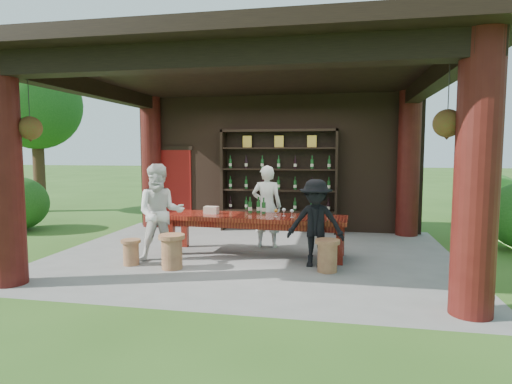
% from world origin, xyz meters
% --- Properties ---
extents(ground, '(90.00, 90.00, 0.00)m').
position_xyz_m(ground, '(0.00, 0.00, 0.00)').
color(ground, '#2D5119').
rests_on(ground, ground).
extents(pavilion, '(7.50, 6.00, 3.60)m').
position_xyz_m(pavilion, '(-0.01, 0.43, 2.13)').
color(pavilion, slate).
rests_on(pavilion, ground).
extents(wine_shelf, '(2.80, 0.43, 2.46)m').
position_xyz_m(wine_shelf, '(0.16, 2.45, 1.23)').
color(wine_shelf, black).
rests_on(wine_shelf, ground).
extents(tasting_table, '(3.40, 1.01, 0.75)m').
position_xyz_m(tasting_table, '(0.07, 0.01, 0.63)').
color(tasting_table, '#4F0E0B').
rests_on(tasting_table, ground).
extents(stool_near_left, '(0.44, 0.44, 0.57)m').
position_xyz_m(stool_near_left, '(-1.11, -1.18, 0.30)').
color(stool_near_left, brown).
rests_on(stool_near_left, ground).
extents(stool_near_right, '(0.40, 0.40, 0.53)m').
position_xyz_m(stool_near_right, '(1.42, -0.88, 0.28)').
color(stool_near_right, brown).
rests_on(stool_near_right, ground).
extents(stool_far_left, '(0.34, 0.34, 0.44)m').
position_xyz_m(stool_far_left, '(-1.89, -1.10, 0.23)').
color(stool_far_left, brown).
rests_on(stool_far_left, ground).
extents(host, '(0.63, 0.43, 1.66)m').
position_xyz_m(host, '(0.16, 0.72, 0.83)').
color(host, white).
rests_on(host, ground).
extents(guest_woman, '(1.03, 0.93, 1.72)m').
position_xyz_m(guest_woman, '(-1.48, -0.77, 0.86)').
color(guest_woman, silver).
rests_on(guest_woman, ground).
extents(guest_man, '(0.99, 0.61, 1.48)m').
position_xyz_m(guest_man, '(1.21, -0.59, 0.74)').
color(guest_man, black).
rests_on(guest_man, ground).
extents(table_bottles, '(0.36, 0.18, 0.31)m').
position_xyz_m(table_bottles, '(0.05, 0.30, 0.90)').
color(table_bottles, '#194C1E').
rests_on(table_bottles, tasting_table).
extents(table_glasses, '(0.73, 0.21, 0.15)m').
position_xyz_m(table_glasses, '(0.74, -0.06, 0.82)').
color(table_glasses, silver).
rests_on(table_glasses, tasting_table).
extents(napkin_basket, '(0.27, 0.19, 0.14)m').
position_xyz_m(napkin_basket, '(-0.81, 0.05, 0.82)').
color(napkin_basket, '#BF6672').
rests_on(napkin_basket, tasting_table).
extents(shrubs, '(15.53, 9.45, 1.36)m').
position_xyz_m(shrubs, '(3.12, 1.20, 0.56)').
color(shrubs, '#194C14').
rests_on(shrubs, ground).
extents(trees, '(21.21, 10.84, 4.80)m').
position_xyz_m(trees, '(3.84, 1.41, 3.37)').
color(trees, '#3F2819').
rests_on(trees, ground).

